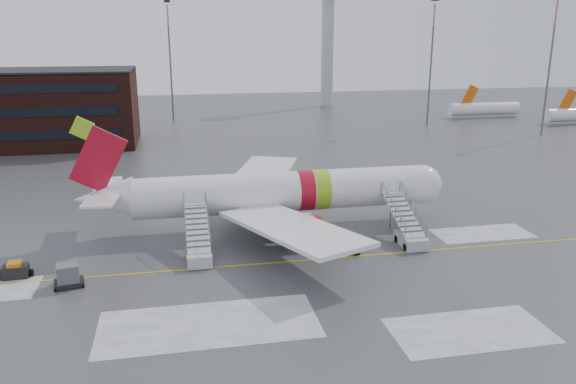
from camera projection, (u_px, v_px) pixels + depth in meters
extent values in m
plane|color=#494C4F|center=(274.00, 258.00, 46.48)|extent=(260.00, 260.00, 0.00)
cylinder|color=white|center=(284.00, 191.00, 53.11)|extent=(28.00, 3.80, 3.80)
sphere|color=white|center=(422.00, 184.00, 55.74)|extent=(3.80, 3.80, 3.80)
cube|color=black|center=(432.00, 179.00, 55.80)|extent=(1.09, 1.60, 0.97)
cone|color=white|center=(103.00, 199.00, 49.96)|extent=(5.20, 3.72, 3.72)
cube|color=#AC0D20|center=(98.00, 160.00, 48.97)|extent=(5.27, 0.30, 6.09)
cube|color=#94C61F|center=(82.00, 128.00, 48.00)|extent=(2.16, 0.26, 2.16)
cube|color=white|center=(108.00, 184.00, 52.27)|extent=(3.07, 4.85, 0.18)
cube|color=white|center=(102.00, 200.00, 47.37)|extent=(3.07, 4.85, 0.18)
cube|color=white|center=(260.00, 176.00, 61.11)|extent=(10.72, 15.97, 1.13)
cube|color=white|center=(292.00, 228.00, 45.07)|extent=(10.72, 15.97, 1.13)
cylinder|color=white|center=(279.00, 196.00, 58.65)|extent=(3.40, 2.10, 2.10)
cylinder|color=white|center=(301.00, 229.00, 48.84)|extent=(3.40, 2.10, 2.10)
cylinder|color=#595B60|center=(402.00, 210.00, 56.08)|extent=(0.20, 0.20, 1.80)
cylinder|color=black|center=(401.00, 214.00, 56.20)|extent=(0.90, 0.56, 0.90)
cylinder|color=black|center=(275.00, 215.00, 56.12)|extent=(0.90, 0.56, 0.90)
cylinder|color=black|center=(284.00, 231.00, 51.59)|extent=(0.90, 0.56, 0.90)
cube|color=#ACAFB3|center=(411.00, 240.00, 48.90)|extent=(2.00, 3.20, 1.00)
cube|color=#ACAFB3|center=(403.00, 215.00, 50.42)|extent=(1.90, 5.87, 2.52)
cube|color=#ACAFB3|center=(390.00, 192.00, 53.21)|extent=(1.90, 1.40, 0.15)
cylinder|color=#595B60|center=(391.00, 211.00, 53.30)|extent=(0.16, 0.16, 3.40)
cylinder|color=black|center=(406.00, 247.00, 47.84)|extent=(0.25, 0.70, 0.70)
cylinder|color=black|center=(416.00, 238.00, 50.07)|extent=(0.25, 0.70, 0.70)
cube|color=silver|center=(199.00, 256.00, 45.46)|extent=(2.00, 3.20, 1.00)
cube|color=silver|center=(197.00, 228.00, 46.98)|extent=(1.90, 5.87, 2.52)
cube|color=silver|center=(195.00, 203.00, 49.77)|extent=(1.90, 1.40, 0.15)
cylinder|color=#595B60|center=(196.00, 223.00, 49.86)|extent=(0.16, 0.16, 3.40)
cylinder|color=black|center=(188.00, 264.00, 44.40)|extent=(0.25, 0.70, 0.70)
cylinder|color=black|center=(209.00, 253.00, 46.62)|extent=(0.25, 0.70, 0.70)
cube|color=black|center=(347.00, 247.00, 47.72)|extent=(2.72, 2.13, 0.60)
cube|color=white|center=(342.00, 240.00, 47.64)|extent=(1.58, 1.58, 0.77)
cube|color=black|center=(342.00, 237.00, 47.56)|extent=(1.38, 1.43, 0.13)
cylinder|color=black|center=(336.00, 250.00, 47.35)|extent=(0.47, 0.65, 0.60)
cylinder|color=black|center=(356.00, 252.00, 47.01)|extent=(0.47, 0.65, 0.60)
cylinder|color=black|center=(338.00, 245.00, 48.48)|extent=(0.47, 0.65, 0.60)
cylinder|color=black|center=(357.00, 247.00, 48.14)|extent=(0.47, 0.65, 0.60)
cube|color=black|center=(69.00, 283.00, 41.30)|extent=(2.31, 1.85, 0.33)
cube|color=slate|center=(68.00, 273.00, 41.10)|extent=(1.74, 1.66, 1.42)
cylinder|color=black|center=(54.00, 289.00, 40.53)|extent=(0.22, 0.31, 0.28)
cylinder|color=black|center=(84.00, 279.00, 42.13)|extent=(0.22, 0.31, 0.28)
cube|color=black|center=(15.00, 271.00, 42.63)|extent=(1.93, 1.21, 0.94)
cube|color=#D1670C|center=(14.00, 264.00, 42.47)|extent=(0.99, 1.08, 0.38)
cylinder|color=black|center=(5.00, 275.00, 42.55)|extent=(0.97, 0.61, 0.57)
cylinder|color=black|center=(26.00, 273.00, 42.83)|extent=(0.97, 0.61, 0.57)
cylinder|color=#B2B5BA|center=(328.00, 49.00, 137.87)|extent=(3.00, 3.00, 28.00)
cylinder|color=#595B60|center=(430.00, 77.00, 110.21)|extent=(0.36, 0.36, 19.20)
cylinder|color=#CC7272|center=(434.00, 15.00, 107.04)|extent=(0.32, 0.32, 4.32)
cylinder|color=#595B60|center=(171.00, 74.00, 115.91)|extent=(0.36, 0.36, 19.20)
cylinder|color=#CC7272|center=(168.00, 16.00, 112.74)|extent=(0.32, 0.32, 4.32)
cube|color=black|center=(167.00, 1.00, 111.95)|extent=(1.20, 1.20, 0.50)
cylinder|color=#595B60|center=(548.00, 81.00, 100.01)|extent=(0.36, 0.36, 19.20)
cylinder|color=#CC7272|center=(556.00, 14.00, 96.85)|extent=(0.32, 0.32, 4.32)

